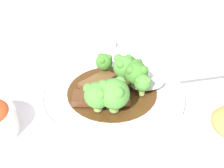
{
  "coord_description": "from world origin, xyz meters",
  "views": [
    {
      "loc": [
        -0.39,
        -0.29,
        0.4
      ],
      "look_at": [
        0.0,
        0.0,
        0.03
      ],
      "focal_mm": 50.0,
      "sensor_mm": 36.0,
      "label": 1
    }
  ],
  "objects_px": {
    "broccoli_floret_6": "(136,68)",
    "serving_spoon": "(153,82)",
    "main_plate": "(112,94)",
    "beef_strip_3": "(107,95)",
    "beef_strip_1": "(96,82)",
    "broccoli_floret_0": "(98,95)",
    "broccoli_floret_2": "(104,62)",
    "beef_strip_0": "(122,95)",
    "beef_strip_2": "(116,86)",
    "sauce_dish": "(103,44)",
    "broccoli_floret_5": "(123,66)",
    "broccoli_floret_3": "(114,93)",
    "broccoli_floret_4": "(143,83)",
    "beef_strip_4": "(87,98)",
    "broccoli_floret_7": "(129,64)"
  },
  "relations": [
    {
      "from": "beef_strip_0",
      "to": "broccoli_floret_6",
      "type": "distance_m",
      "value": 0.07
    },
    {
      "from": "main_plate",
      "to": "beef_strip_3",
      "type": "relative_size",
      "value": 5.53
    },
    {
      "from": "broccoli_floret_6",
      "to": "main_plate",
      "type": "bearing_deg",
      "value": 164.79
    },
    {
      "from": "beef_strip_2",
      "to": "broccoli_floret_5",
      "type": "bearing_deg",
      "value": 11.51
    },
    {
      "from": "broccoli_floret_6",
      "to": "beef_strip_1",
      "type": "bearing_deg",
      "value": 139.97
    },
    {
      "from": "broccoli_floret_5",
      "to": "broccoli_floret_7",
      "type": "relative_size",
      "value": 1.3
    },
    {
      "from": "sauce_dish",
      "to": "broccoli_floret_4",
      "type": "bearing_deg",
      "value": -122.96
    },
    {
      "from": "broccoli_floret_0",
      "to": "broccoli_floret_7",
      "type": "height_order",
      "value": "broccoli_floret_0"
    },
    {
      "from": "beef_strip_0",
      "to": "beef_strip_2",
      "type": "distance_m",
      "value": 0.03
    },
    {
      "from": "beef_strip_3",
      "to": "sauce_dish",
      "type": "distance_m",
      "value": 0.23
    },
    {
      "from": "main_plate",
      "to": "broccoli_floret_0",
      "type": "bearing_deg",
      "value": -166.93
    },
    {
      "from": "broccoli_floret_6",
      "to": "serving_spoon",
      "type": "height_order",
      "value": "broccoli_floret_6"
    },
    {
      "from": "beef_strip_1",
      "to": "beef_strip_3",
      "type": "xyz_separation_m",
      "value": [
        -0.02,
        -0.04,
        0.0
      ]
    },
    {
      "from": "beef_strip_3",
      "to": "beef_strip_1",
      "type": "bearing_deg",
      "value": 66.06
    },
    {
      "from": "main_plate",
      "to": "broccoli_floret_6",
      "type": "relative_size",
      "value": 6.44
    },
    {
      "from": "broccoli_floret_3",
      "to": "broccoli_floret_5",
      "type": "distance_m",
      "value": 0.1
    },
    {
      "from": "sauce_dish",
      "to": "broccoli_floret_6",
      "type": "bearing_deg",
      "value": -120.08
    },
    {
      "from": "broccoli_floret_5",
      "to": "sauce_dish",
      "type": "xyz_separation_m",
      "value": [
        0.11,
        0.14,
        -0.04
      ]
    },
    {
      "from": "main_plate",
      "to": "sauce_dish",
      "type": "distance_m",
      "value": 0.21
    },
    {
      "from": "main_plate",
      "to": "broccoli_floret_4",
      "type": "bearing_deg",
      "value": -66.47
    },
    {
      "from": "main_plate",
      "to": "broccoli_floret_7",
      "type": "distance_m",
      "value": 0.08
    },
    {
      "from": "broccoli_floret_3",
      "to": "serving_spoon",
      "type": "distance_m",
      "value": 0.12
    },
    {
      "from": "beef_strip_4",
      "to": "serving_spoon",
      "type": "distance_m",
      "value": 0.14
    },
    {
      "from": "broccoli_floret_5",
      "to": "sauce_dish",
      "type": "height_order",
      "value": "broccoli_floret_5"
    },
    {
      "from": "broccoli_floret_2",
      "to": "broccoli_floret_5",
      "type": "relative_size",
      "value": 0.84
    },
    {
      "from": "broccoli_floret_0",
      "to": "broccoli_floret_7",
      "type": "xyz_separation_m",
      "value": [
        0.13,
        0.02,
        -0.01
      ]
    },
    {
      "from": "beef_strip_4",
      "to": "broccoli_floret_4",
      "type": "height_order",
      "value": "broccoli_floret_4"
    },
    {
      "from": "broccoli_floret_2",
      "to": "broccoli_floret_4",
      "type": "distance_m",
      "value": 0.1
    },
    {
      "from": "broccoli_floret_6",
      "to": "broccoli_floret_0",
      "type": "bearing_deg",
      "value": 179.11
    },
    {
      "from": "broccoli_floret_0",
      "to": "broccoli_floret_3",
      "type": "xyz_separation_m",
      "value": [
        0.02,
        -0.02,
        0.0
      ]
    },
    {
      "from": "broccoli_floret_0",
      "to": "serving_spoon",
      "type": "bearing_deg",
      "value": -18.27
    },
    {
      "from": "main_plate",
      "to": "broccoli_floret_6",
      "type": "height_order",
      "value": "broccoli_floret_6"
    },
    {
      "from": "beef_strip_2",
      "to": "serving_spoon",
      "type": "relative_size",
      "value": 0.34
    },
    {
      "from": "beef_strip_1",
      "to": "serving_spoon",
      "type": "height_order",
      "value": "serving_spoon"
    },
    {
      "from": "beef_strip_1",
      "to": "broccoli_floret_5",
      "type": "relative_size",
      "value": 1.44
    },
    {
      "from": "broccoli_floret_7",
      "to": "beef_strip_3",
      "type": "bearing_deg",
      "value": -172.98
    },
    {
      "from": "beef_strip_1",
      "to": "broccoli_floret_0",
      "type": "height_order",
      "value": "broccoli_floret_0"
    },
    {
      "from": "beef_strip_1",
      "to": "main_plate",
      "type": "bearing_deg",
      "value": -84.16
    },
    {
      "from": "beef_strip_0",
      "to": "broccoli_floret_0",
      "type": "distance_m",
      "value": 0.06
    },
    {
      "from": "broccoli_floret_5",
      "to": "serving_spoon",
      "type": "distance_m",
      "value": 0.07
    },
    {
      "from": "beef_strip_4",
      "to": "broccoli_floret_2",
      "type": "height_order",
      "value": "broccoli_floret_2"
    },
    {
      "from": "beef_strip_3",
      "to": "serving_spoon",
      "type": "bearing_deg",
      "value": -30.24
    },
    {
      "from": "beef_strip_0",
      "to": "beef_strip_2",
      "type": "xyz_separation_m",
      "value": [
        0.02,
        0.03,
        -0.0
      ]
    },
    {
      "from": "beef_strip_0",
      "to": "beef_strip_1",
      "type": "relative_size",
      "value": 0.69
    },
    {
      "from": "sauce_dish",
      "to": "broccoli_floret_0",
      "type": "bearing_deg",
      "value": -143.91
    },
    {
      "from": "broccoli_floret_2",
      "to": "beef_strip_3",
      "type": "bearing_deg",
      "value": -138.17
    },
    {
      "from": "beef_strip_1",
      "to": "broccoli_floret_2",
      "type": "distance_m",
      "value": 0.05
    },
    {
      "from": "beef_strip_3",
      "to": "broccoli_floret_0",
      "type": "bearing_deg",
      "value": -166.9
    },
    {
      "from": "beef_strip_1",
      "to": "serving_spoon",
      "type": "xyz_separation_m",
      "value": [
        0.07,
        -0.09,
        0.0
      ]
    },
    {
      "from": "beef_strip_0",
      "to": "broccoli_floret_3",
      "type": "height_order",
      "value": "broccoli_floret_3"
    }
  ]
}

